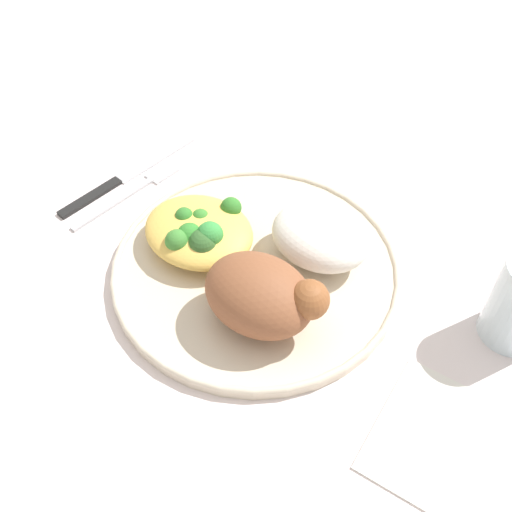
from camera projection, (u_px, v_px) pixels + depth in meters
name	position (u px, v px, depth m)	size (l,w,h in m)	color
ground_plane	(256.00, 272.00, 0.59)	(2.00, 2.00, 0.00)	silver
plate	(256.00, 267.00, 0.58)	(0.28, 0.28, 0.01)	beige
roasted_chicken	(263.00, 295.00, 0.51)	(0.11, 0.08, 0.06)	brown
rice_pile	(320.00, 236.00, 0.57)	(0.10, 0.08, 0.05)	white
mac_cheese_with_broccoli	(199.00, 232.00, 0.58)	(0.11, 0.10, 0.04)	#F0C055
fork	(131.00, 191.00, 0.66)	(0.03, 0.14, 0.01)	#B2B2B7
knife	(118.00, 180.00, 0.68)	(0.04, 0.19, 0.01)	black
napkin	(426.00, 433.00, 0.47)	(0.08, 0.11, 0.00)	white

